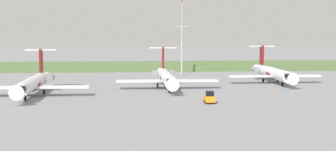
{
  "coord_description": "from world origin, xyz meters",
  "views": [
    {
      "loc": [
        -9.41,
        -99.72,
        13.3
      ],
      "look_at": [
        0.0,
        12.44,
        3.0
      ],
      "focal_mm": 53.85,
      "sensor_mm": 36.0,
      "label": 1
    }
  ],
  "objects_px": {
    "regional_jet_nearest": "(33,83)",
    "regional_jet_second": "(166,77)",
    "safety_cone_mid_marker": "(292,90)",
    "regional_jet_third": "(273,73)",
    "baggage_tug": "(209,98)",
    "safety_cone_front_marker": "(274,90)",
    "antenna_mast": "(182,44)"
  },
  "relations": [
    {
      "from": "antenna_mast",
      "to": "baggage_tug",
      "type": "xyz_separation_m",
      "value": [
        -1.51,
        -58.68,
        -8.05
      ]
    },
    {
      "from": "regional_jet_nearest",
      "to": "regional_jet_second",
      "type": "height_order",
      "value": "same"
    },
    {
      "from": "antenna_mast",
      "to": "safety_cone_front_marker",
      "type": "bearing_deg",
      "value": -70.51
    },
    {
      "from": "regional_jet_second",
      "to": "safety_cone_mid_marker",
      "type": "xyz_separation_m",
      "value": [
        26.4,
        -8.38,
        -2.26
      ]
    },
    {
      "from": "regional_jet_second",
      "to": "regional_jet_third",
      "type": "height_order",
      "value": "same"
    },
    {
      "from": "regional_jet_third",
      "to": "safety_cone_mid_marker",
      "type": "xyz_separation_m",
      "value": [
        -1.09,
        -17.85,
        -2.26
      ]
    },
    {
      "from": "regional_jet_second",
      "to": "safety_cone_front_marker",
      "type": "relative_size",
      "value": 56.36
    },
    {
      "from": "regional_jet_second",
      "to": "safety_cone_mid_marker",
      "type": "relative_size",
      "value": 56.36
    },
    {
      "from": "baggage_tug",
      "to": "safety_cone_mid_marker",
      "type": "relative_size",
      "value": 5.82
    },
    {
      "from": "regional_jet_third",
      "to": "antenna_mast",
      "type": "bearing_deg",
      "value": 128.92
    },
    {
      "from": "regional_jet_third",
      "to": "antenna_mast",
      "type": "relative_size",
      "value": 1.42
    },
    {
      "from": "regional_jet_third",
      "to": "antenna_mast",
      "type": "distance_m",
      "value": 32.72
    },
    {
      "from": "regional_jet_second",
      "to": "regional_jet_third",
      "type": "xyz_separation_m",
      "value": [
        27.49,
        9.48,
        0.0
      ]
    },
    {
      "from": "regional_jet_nearest",
      "to": "baggage_tug",
      "type": "relative_size",
      "value": 9.69
    },
    {
      "from": "safety_cone_front_marker",
      "to": "antenna_mast",
      "type": "bearing_deg",
      "value": 109.49
    },
    {
      "from": "regional_jet_nearest",
      "to": "regional_jet_third",
      "type": "height_order",
      "value": "same"
    },
    {
      "from": "regional_jet_second",
      "to": "baggage_tug",
      "type": "height_order",
      "value": "regional_jet_second"
    },
    {
      "from": "regional_jet_nearest",
      "to": "regional_jet_second",
      "type": "xyz_separation_m",
      "value": [
        27.94,
        10.39,
        0.0
      ]
    },
    {
      "from": "antenna_mast",
      "to": "regional_jet_second",
      "type": "bearing_deg",
      "value": -102.04
    },
    {
      "from": "baggage_tug",
      "to": "safety_cone_front_marker",
      "type": "xyz_separation_m",
      "value": [
        16.71,
        15.74,
        -0.73
      ]
    },
    {
      "from": "regional_jet_second",
      "to": "antenna_mast",
      "type": "bearing_deg",
      "value": 77.96
    },
    {
      "from": "regional_jet_nearest",
      "to": "regional_jet_second",
      "type": "bearing_deg",
      "value": 20.4
    },
    {
      "from": "regional_jet_third",
      "to": "baggage_tug",
      "type": "bearing_deg",
      "value": -122.71
    },
    {
      "from": "safety_cone_front_marker",
      "to": "regional_jet_third",
      "type": "bearing_deg",
      "value": 74.61
    },
    {
      "from": "regional_jet_nearest",
      "to": "baggage_tug",
      "type": "bearing_deg",
      "value": -22.32
    },
    {
      "from": "baggage_tug",
      "to": "regional_jet_third",
      "type": "bearing_deg",
      "value": 57.29
    },
    {
      "from": "safety_cone_mid_marker",
      "to": "baggage_tug",
      "type": "bearing_deg",
      "value": -142.34
    },
    {
      "from": "regional_jet_third",
      "to": "safety_cone_mid_marker",
      "type": "relative_size",
      "value": 56.36
    },
    {
      "from": "antenna_mast",
      "to": "baggage_tug",
      "type": "bearing_deg",
      "value": -91.48
    },
    {
      "from": "baggage_tug",
      "to": "safety_cone_front_marker",
      "type": "bearing_deg",
      "value": 43.3
    },
    {
      "from": "regional_jet_nearest",
      "to": "baggage_tug",
      "type": "distance_m",
      "value": 36.54
    },
    {
      "from": "regional_jet_second",
      "to": "baggage_tug",
      "type": "relative_size",
      "value": 9.69
    }
  ]
}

